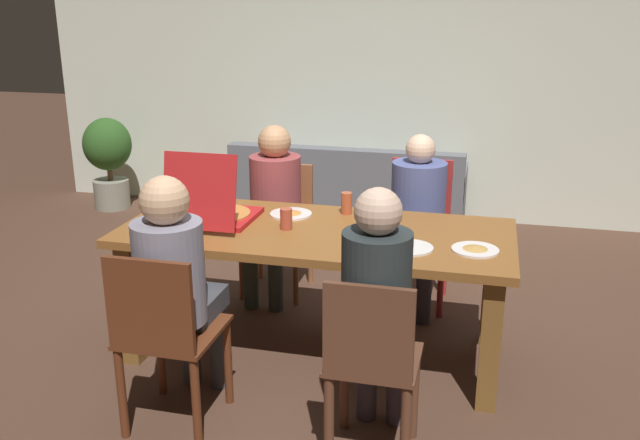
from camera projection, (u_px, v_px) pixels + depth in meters
The scene contains 19 objects.
ground_plane at pixel (316, 351), 4.06m from camera, with size 20.00×20.00×0.00m, color #4E3426.
back_wall at pixel (393, 57), 6.25m from camera, with size 6.82×0.12×2.98m, color silver.
dining_table at pixel (316, 248), 3.86m from camera, with size 2.18×0.93×0.76m.
chair_0 at pixel (371, 366), 2.94m from camera, with size 0.40×0.38×0.90m.
person_0 at pixel (378, 300), 2.97m from camera, with size 0.30×0.47×1.26m.
chair_1 at pixel (418, 225), 4.63m from camera, with size 0.43×0.42×0.97m.
person_1 at pixel (417, 207), 4.45m from camera, with size 0.36×0.52×1.17m.
chair_2 at pixel (280, 218), 4.84m from camera, with size 0.44×0.44×0.89m.
person_2 at pixel (273, 197), 4.64m from camera, with size 0.35×0.53×1.19m.
chair_3 at pixel (165, 334), 3.16m from camera, with size 0.43×0.45×0.93m.
person_3 at pixel (176, 277), 3.24m from camera, with size 0.33×0.55×1.24m.
pizza_box_0 at pixel (216, 212), 3.94m from camera, with size 0.42×0.51×0.44m.
plate_0 at pixel (475, 249), 3.49m from camera, with size 0.24×0.24×0.03m.
plate_1 at pixel (291, 213), 4.07m from camera, with size 0.25×0.25×0.03m.
plate_2 at pixel (410, 248), 3.52m from camera, with size 0.24×0.24×0.01m.
drinking_glass_0 at pixel (347, 203), 4.08m from camera, with size 0.07×0.07×0.13m, color #B9512F.
drinking_glass_1 at pixel (286, 219), 3.81m from camera, with size 0.07×0.07×0.12m, color #B14732.
couch at pixel (350, 200), 6.12m from camera, with size 2.01×0.84×0.81m.
potted_plant at pixel (108, 156), 6.71m from camera, with size 0.47×0.47×0.90m.
Camera 1 is at (0.90, -3.51, 1.98)m, focal length 38.40 mm.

